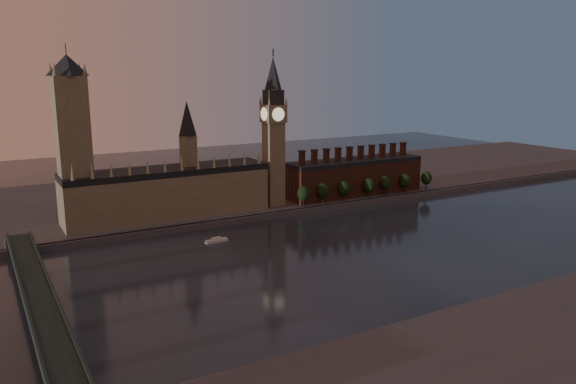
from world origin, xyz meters
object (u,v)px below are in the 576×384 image
big_ben (273,130)px  river_boat (217,240)px  victoria_tower (73,137)px  westminster_bridge (40,303)px

big_ben → river_boat: (-64.49, -49.93, -55.82)m
big_ben → victoria_tower: bearing=177.8°
big_ben → westminster_bridge: (-165.00, -112.70, -49.39)m
river_boat → victoria_tower: bearing=137.7°
big_ben → westminster_bridge: size_ratio=0.54×
big_ben → westminster_bridge: bearing=-145.7°
victoria_tower → river_boat: size_ratio=8.14×
victoria_tower → big_ben: bearing=-2.2°
victoria_tower → westminster_bridge: 133.21m
victoria_tower → river_boat: (65.51, -54.93, -58.08)m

